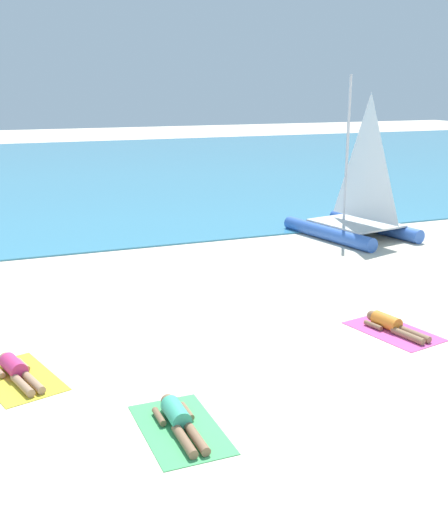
# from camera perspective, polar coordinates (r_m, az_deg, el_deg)

# --- Properties ---
(ground_plane) EXTENTS (120.00, 120.00, 0.00)m
(ground_plane) POSITION_cam_1_polar(r_m,az_deg,el_deg) (19.27, -5.68, 0.18)
(ground_plane) COLOR beige
(ocean_water) EXTENTS (120.00, 40.00, 0.05)m
(ocean_water) POSITION_cam_1_polar(r_m,az_deg,el_deg) (39.44, -14.38, 7.41)
(ocean_water) COLOR teal
(ocean_water) RESTS_ON ground
(sailboat_blue) EXTENTS (3.28, 4.43, 5.25)m
(sailboat_blue) POSITION_cam_1_polar(r_m,az_deg,el_deg) (21.64, 11.61, 3.71)
(sailboat_blue) COLOR blue
(sailboat_blue) RESTS_ON ground
(towel_leftmost) EXTENTS (1.57, 2.13, 0.01)m
(towel_leftmost) POSITION_cam_1_polar(r_m,az_deg,el_deg) (11.76, -17.88, -10.36)
(towel_leftmost) COLOR yellow
(towel_leftmost) RESTS_ON ground
(sunbather_leftmost) EXTENTS (0.80, 1.55, 0.30)m
(sunbather_leftmost) POSITION_cam_1_polar(r_m,az_deg,el_deg) (11.76, -18.04, -9.69)
(sunbather_leftmost) COLOR #D83372
(sunbather_leftmost) RESTS_ON towel_leftmost
(towel_center_left) EXTENTS (1.11, 1.91, 0.01)m
(towel_center_left) POSITION_cam_1_polar(r_m,az_deg,el_deg) (9.74, -3.91, -15.16)
(towel_center_left) COLOR #4CB266
(towel_center_left) RESTS_ON ground
(sunbather_center_left) EXTENTS (0.54, 1.56, 0.30)m
(sunbather_center_left) POSITION_cam_1_polar(r_m,az_deg,el_deg) (9.73, -4.05, -14.34)
(sunbather_center_left) COLOR #3FB28C
(sunbather_center_left) RESTS_ON towel_center_left
(towel_center_right) EXTENTS (1.45, 2.08, 0.01)m
(towel_center_right) POSITION_cam_1_polar(r_m,az_deg,el_deg) (13.65, 14.88, -6.53)
(towel_center_right) COLOR #D84C99
(towel_center_right) RESTS_ON ground
(sunbather_center_right) EXTENTS (0.70, 1.56, 0.30)m
(sunbather_center_right) POSITION_cam_1_polar(r_m,az_deg,el_deg) (13.65, 14.71, -5.96)
(sunbather_center_right) COLOR orange
(sunbather_center_right) RESTS_ON towel_center_right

